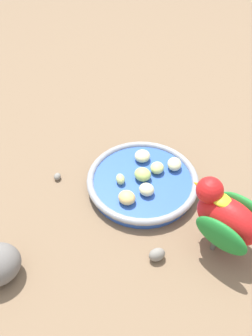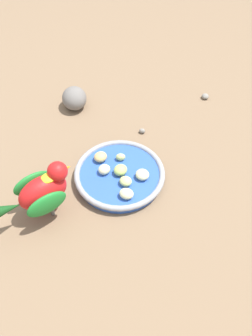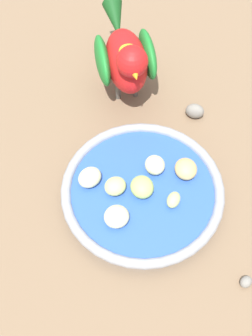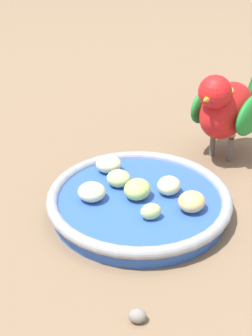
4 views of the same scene
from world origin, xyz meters
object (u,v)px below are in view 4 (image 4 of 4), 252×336
at_px(apple_piece_5, 151,211).
at_px(apple_piece_6, 169,186).
at_px(apple_piece_2, 137,189).
at_px(apple_piece_0, 109,164).
at_px(pebble_1, 137,316).
at_px(apple_piece_3, 93,193).
at_px(feeding_bowl, 139,202).
at_px(apple_piece_1, 119,178).
at_px(apple_piece_4, 192,202).
at_px(parrot, 228,106).

relative_size(apple_piece_5, apple_piece_6, 0.81).
relative_size(apple_piece_2, apple_piece_5, 1.41).
height_order(apple_piece_0, apple_piece_2, apple_piece_2).
bearing_deg(pebble_1, apple_piece_0, -102.20).
bearing_deg(apple_piece_5, apple_piece_3, -47.88).
bearing_deg(feeding_bowl, apple_piece_2, -8.36).
relative_size(apple_piece_2, apple_piece_6, 1.13).
relative_size(apple_piece_1, apple_piece_5, 1.25).
bearing_deg(apple_piece_1, apple_piece_2, 108.71).
bearing_deg(apple_piece_0, apple_piece_3, 56.21).
xyz_separation_m(apple_piece_0, apple_piece_1, (-0.00, 0.04, -0.00)).
relative_size(apple_piece_4, pebble_1, 2.00).
xyz_separation_m(apple_piece_1, apple_piece_2, (-0.01, 0.03, 0.00)).
relative_size(apple_piece_2, pebble_1, 2.02).
xyz_separation_m(apple_piece_4, apple_piece_6, (0.01, -0.04, -0.00)).
bearing_deg(apple_piece_1, apple_piece_4, 127.50).
distance_m(apple_piece_0, apple_piece_6, 0.09).
height_order(feeding_bowl, apple_piece_4, apple_piece_4).
bearing_deg(apple_piece_3, apple_piece_6, 170.51).
bearing_deg(apple_piece_6, apple_piece_5, 45.46).
distance_m(apple_piece_0, apple_piece_2, 0.07).
distance_m(apple_piece_3, apple_piece_5, 0.08).
bearing_deg(parrot, apple_piece_0, -26.35).
relative_size(apple_piece_0, apple_piece_3, 1.01).
bearing_deg(apple_piece_3, feeding_bowl, 167.75).
height_order(apple_piece_4, pebble_1, apple_piece_4).
xyz_separation_m(apple_piece_2, parrot, (-0.17, -0.09, 0.04)).
relative_size(apple_piece_2, apple_piece_4, 1.01).
bearing_deg(apple_piece_4, apple_piece_5, -0.37).
xyz_separation_m(feeding_bowl, parrot, (-0.17, -0.09, 0.06)).
xyz_separation_m(feeding_bowl, pebble_1, (0.07, 0.16, -0.01)).
bearing_deg(apple_piece_0, apple_piece_2, 99.80).
distance_m(apple_piece_1, apple_piece_2, 0.04).
height_order(apple_piece_2, apple_piece_5, apple_piece_2).
bearing_deg(apple_piece_0, apple_piece_4, 117.89).
height_order(apple_piece_1, apple_piece_3, same).
relative_size(feeding_bowl, apple_piece_5, 9.25).
height_order(feeding_bowl, pebble_1, feeding_bowl).
bearing_deg(apple_piece_5, apple_piece_6, -134.54).
xyz_separation_m(apple_piece_1, parrot, (-0.18, -0.06, 0.05)).
height_order(apple_piece_2, apple_piece_6, apple_piece_2).
bearing_deg(apple_piece_5, apple_piece_1, -82.51).
bearing_deg(feeding_bowl, parrot, -151.07).
xyz_separation_m(apple_piece_0, apple_piece_6, (-0.05, 0.08, -0.00)).
bearing_deg(apple_piece_6, feeding_bowl, -5.33).
bearing_deg(apple_piece_1, apple_piece_5, 97.49).
relative_size(apple_piece_0, apple_piece_5, 1.39).
xyz_separation_m(apple_piece_5, apple_piece_6, (-0.04, -0.04, 0.00)).
distance_m(feeding_bowl, pebble_1, 0.18).
distance_m(feeding_bowl, apple_piece_1, 0.04).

